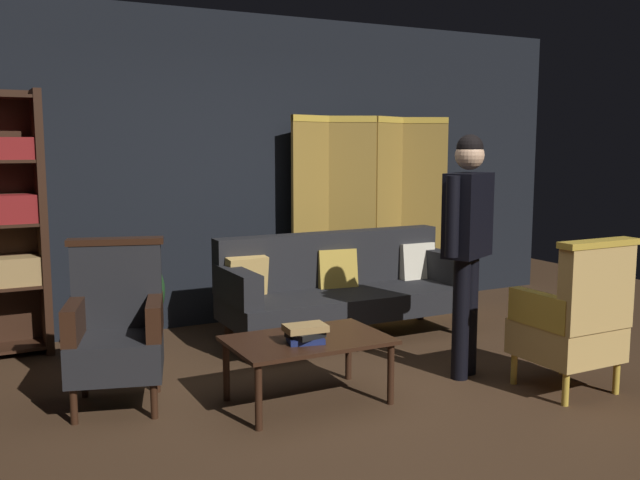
# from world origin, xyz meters

# --- Properties ---
(ground_plane) EXTENTS (10.00, 10.00, 0.00)m
(ground_plane) POSITION_xyz_m (0.00, 0.00, 0.00)
(ground_plane) COLOR #3D2819
(back_wall) EXTENTS (7.20, 0.10, 2.80)m
(back_wall) POSITION_xyz_m (0.00, 2.45, 1.40)
(back_wall) COLOR black
(back_wall) RESTS_ON ground_plane
(folding_screen) EXTENTS (1.69, 0.26, 1.90)m
(folding_screen) POSITION_xyz_m (1.26, 2.18, 0.99)
(folding_screen) COLOR olive
(folding_screen) RESTS_ON ground_plane
(velvet_couch) EXTENTS (2.12, 0.78, 0.88)m
(velvet_couch) POSITION_xyz_m (0.55, 1.45, 0.45)
(velvet_couch) COLOR black
(velvet_couch) RESTS_ON ground_plane
(coffee_table) EXTENTS (1.00, 0.64, 0.42)m
(coffee_table) POSITION_xyz_m (-0.39, 0.21, 0.37)
(coffee_table) COLOR black
(coffee_table) RESTS_ON ground_plane
(armchair_gilt_accent) EXTENTS (0.60, 0.58, 1.04)m
(armchair_gilt_accent) POSITION_xyz_m (1.25, -0.43, 0.49)
(armchair_gilt_accent) COLOR gold
(armchair_gilt_accent) RESTS_ON ground_plane
(armchair_wing_left) EXTENTS (0.72, 0.71, 1.04)m
(armchair_wing_left) POSITION_xyz_m (-1.47, 0.74, 0.49)
(armchair_wing_left) COLOR black
(armchair_wing_left) RESTS_ON ground_plane
(standing_figure) EXTENTS (0.54, 0.37, 1.70)m
(standing_figure) POSITION_xyz_m (0.82, 0.16, 1.03)
(standing_figure) COLOR black
(standing_figure) RESTS_ON ground_plane
(potted_plant) EXTENTS (0.54, 0.54, 0.83)m
(potted_plant) POSITION_xyz_m (-1.19, 1.67, 0.48)
(potted_plant) COLOR brown
(potted_plant) RESTS_ON ground_plane
(book_navy_cloth) EXTENTS (0.25, 0.22, 0.03)m
(book_navy_cloth) POSITION_xyz_m (-0.45, 0.13, 0.44)
(book_navy_cloth) COLOR navy
(book_navy_cloth) RESTS_ON coffee_table
(book_black_cloth) EXTENTS (0.23, 0.22, 0.04)m
(book_black_cloth) POSITION_xyz_m (-0.45, 0.13, 0.47)
(book_black_cloth) COLOR black
(book_black_cloth) RESTS_ON book_navy_cloth
(book_tan_leather) EXTENTS (0.27, 0.19, 0.04)m
(book_tan_leather) POSITION_xyz_m (-0.45, 0.13, 0.51)
(book_tan_leather) COLOR #9E7A47
(book_tan_leather) RESTS_ON book_black_cloth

